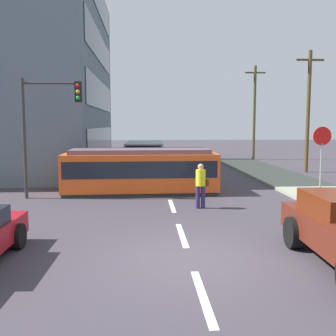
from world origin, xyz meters
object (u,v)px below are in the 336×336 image
object	(u,v)px
streetcar_tram	(140,170)
traffic_light_mast	(47,115)
city_bus	(145,154)
pedestrian_crossing	(201,183)
stop_sign	(322,147)
utility_pole_mid	(308,109)
utility_pole_far	(254,111)

from	to	relation	value
streetcar_tram	traffic_light_mast	xyz separation A→B (m)	(-3.84, -1.17, 2.44)
streetcar_tram	city_bus	world-z (taller)	streetcar_tram
pedestrian_crossing	traffic_light_mast	bearing A→B (deg)	158.60
city_bus	stop_sign	xyz separation A→B (m)	(7.23, -11.91, 1.12)
city_bus	utility_pole_mid	size ratio (longest dim) A/B	0.74
traffic_light_mast	utility_pole_mid	world-z (taller)	utility_pole_mid
stop_sign	traffic_light_mast	world-z (taller)	traffic_light_mast
traffic_light_mast	pedestrian_crossing	bearing A→B (deg)	-21.40
pedestrian_crossing	streetcar_tram	bearing A→B (deg)	122.57
pedestrian_crossing	city_bus	bearing A→B (deg)	98.81
streetcar_tram	pedestrian_crossing	bearing A→B (deg)	-57.43
city_bus	utility_pole_far	distance (m)	12.23
pedestrian_crossing	utility_pole_mid	bearing A→B (deg)	51.49
streetcar_tram	stop_sign	world-z (taller)	stop_sign
pedestrian_crossing	stop_sign	world-z (taller)	stop_sign
city_bus	utility_pole_mid	bearing A→B (deg)	-13.84
streetcar_tram	pedestrian_crossing	distance (m)	4.23
city_bus	traffic_light_mast	distance (m)	11.84
traffic_light_mast	utility_pole_mid	xyz separation A→B (m)	(14.59, 8.26, 0.59)
utility_pole_far	utility_pole_mid	bearing A→B (deg)	-84.66
city_bus	pedestrian_crossing	bearing A→B (deg)	-81.19
city_bus	utility_pole_far	size ratio (longest dim) A/B	0.70
pedestrian_crossing	traffic_light_mast	size ratio (longest dim) A/B	0.33
streetcar_tram	pedestrian_crossing	xyz separation A→B (m)	(2.27, -3.56, -0.10)
traffic_light_mast	utility_pole_mid	bearing A→B (deg)	29.52
pedestrian_crossing	stop_sign	size ratio (longest dim) A/B	0.58
traffic_light_mast	utility_pole_far	bearing A→B (deg)	52.15
traffic_light_mast	city_bus	bearing A→B (deg)	69.52
city_bus	stop_sign	size ratio (longest dim) A/B	1.99
pedestrian_crossing	utility_pole_mid	xyz separation A→B (m)	(8.48, 10.66, 3.13)
stop_sign	utility_pole_far	distance (m)	18.97
streetcar_tram	traffic_light_mast	bearing A→B (deg)	-163.10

